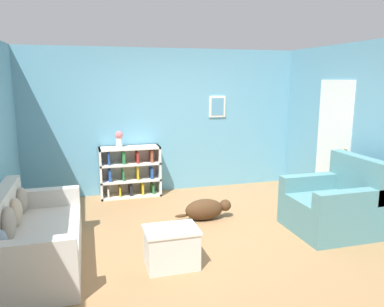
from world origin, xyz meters
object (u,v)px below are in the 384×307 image
Objects in this scene: coffee_table at (171,246)px; vase at (119,138)px; couch at (32,239)px; dog at (206,209)px; bookshelf at (130,172)px; recliner_chair at (333,206)px.

vase is at bearing 96.64° from coffee_table.
dog is (2.29, 0.80, -0.15)m from couch.
coffee_table is 1.48m from dog.
coffee_table is (0.14, -2.71, -0.20)m from bookshelf.
couch is 1.72× the size of bookshelf.
couch is at bearing -117.53° from vase.
dog is (-1.56, 0.86, -0.20)m from recliner_chair.
bookshelf is 3.42m from recliner_chair.
bookshelf is at bearing 92.91° from coffee_table.
couch is at bearing 163.68° from coffee_table.
vase is (-2.68, 2.31, 0.70)m from recliner_chair.
vase reaches higher than recliner_chair.
coffee_table is (1.49, -0.44, -0.07)m from couch.
dog is at bearing 19.33° from couch.
coffee_table is at bearing -170.88° from recliner_chair.
recliner_chair is at bearing 9.12° from coffee_table.
bookshelf is at bearing 122.61° from dog.
bookshelf is 3.71× the size of vase.
couch is 3.08× the size of coffee_table.
bookshelf reaches higher than dog.
recliner_chair is 1.74× the size of coffee_table.
vase reaches higher than bookshelf.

